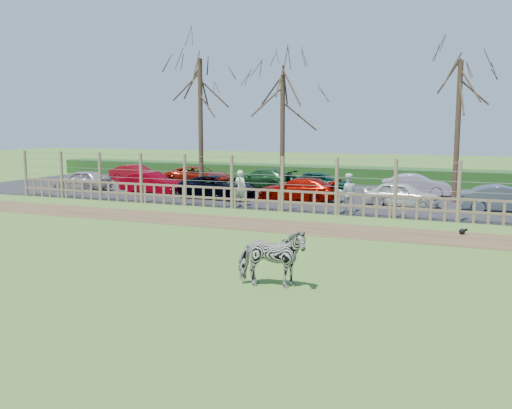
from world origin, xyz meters
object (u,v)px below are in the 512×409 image
at_px(zebra, 271,258).
at_px(visitor_b, 348,193).
at_px(car_11, 416,185).
at_px(car_10, 320,182).
at_px(car_5, 504,199).
at_px(tree_right, 459,97).
at_px(car_0, 82,180).
at_px(car_9, 261,179).
at_px(visitor_a, 240,188).
at_px(car_7, 136,174).
at_px(car_8, 199,176).
at_px(tree_left, 200,93).
at_px(car_2, 219,187).
at_px(crow, 463,231).
at_px(car_4, 401,194).
at_px(tree_mid, 283,107).
at_px(car_1, 152,183).
at_px(car_3, 298,190).

height_order(zebra, visitor_b, visitor_b).
relative_size(visitor_b, car_11, 0.47).
bearing_deg(car_10, car_5, -120.27).
relative_size(tree_right, visitor_b, 4.26).
bearing_deg(car_0, car_9, 114.44).
relative_size(zebra, car_5, 0.47).
distance_m(car_10, car_11, 5.37).
bearing_deg(zebra, visitor_b, -6.87).
height_order(visitor_a, car_7, visitor_a).
distance_m(visitor_b, car_8, 13.67).
height_order(tree_right, visitor_a, tree_right).
bearing_deg(tree_right, car_5, -51.26).
distance_m(visitor_b, car_11, 7.19).
bearing_deg(visitor_a, tree_left, -31.02).
distance_m(car_8, car_11, 13.63).
relative_size(zebra, car_8, 0.40).
height_order(car_2, car_11, same).
height_order(visitor_a, car_8, visitor_a).
xyz_separation_m(crow, car_5, (1.42, 5.81, 0.52)).
height_order(visitor_b, crow, visitor_b).
relative_size(zebra, car_4, 0.49).
height_order(visitor_a, car_5, visitor_a).
bearing_deg(visitor_b, car_2, -32.51).
distance_m(tree_right, car_4, 5.79).
distance_m(tree_mid, car_8, 8.37).
xyz_separation_m(tree_left, crow, (14.32, -7.10, -5.50)).
distance_m(car_1, car_4, 13.72).
xyz_separation_m(car_5, car_8, (-17.93, 5.03, 0.00)).
xyz_separation_m(tree_right, visitor_a, (-9.36, -5.33, -4.34)).
bearing_deg(tree_left, car_5, -4.69).
distance_m(car_4, car_7, 18.51).
height_order(car_1, car_7, same).
relative_size(car_0, car_5, 0.97).
height_order(tree_right, car_3, tree_right).
distance_m(visitor_b, car_10, 7.54).
bearing_deg(car_9, car_7, -85.59).
xyz_separation_m(visitor_a, crow, (10.18, -3.27, -0.79)).
bearing_deg(car_1, car_10, -57.06).
distance_m(car_2, car_7, 9.90).
relative_size(car_7, car_9, 0.88).
xyz_separation_m(crow, car_2, (-12.41, 5.46, 0.52)).
bearing_deg(visitor_b, crow, 128.58).
distance_m(zebra, car_2, 16.61).
relative_size(car_5, car_10, 1.03).
xyz_separation_m(tree_left, car_2, (1.91, -1.64, -4.98)).
relative_size(car_5, car_9, 0.88).
height_order(crow, car_2, car_2).
distance_m(crow, car_8, 19.75).
distance_m(zebra, car_5, 15.60).
relative_size(tree_right, car_9, 1.78).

